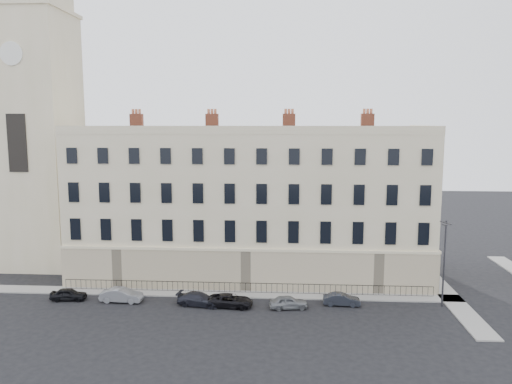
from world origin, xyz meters
The scene contains 13 objects.
ground centered at (0.00, 0.00, 0.00)m, with size 160.00×160.00×0.00m, color black.
terrace centered at (-5.97, 11.97, 7.50)m, with size 36.22×12.22×17.00m.
church_tower centered at (-30.00, 14.00, 18.66)m, with size 8.00×8.13×44.00m.
pavement_terrace centered at (-10.00, 5.00, 0.06)m, with size 48.00×2.00×0.12m, color gray.
pavement_east_return centered at (13.00, 8.00, 0.06)m, with size 2.00×24.00×0.12m, color gray.
railings centered at (-6.00, 5.40, 0.55)m, with size 35.00×0.04×0.96m.
car_a centered at (-21.98, 2.59, 0.55)m, with size 1.30×3.23×1.10m, color black.
car_b centered at (-17.00, 2.47, 0.63)m, with size 1.33×3.80×1.25m, color slate.
car_c centered at (-9.82, 2.02, 0.57)m, with size 1.61×3.96×1.15m, color black.
car_d centered at (-7.04, 1.90, 0.56)m, with size 1.85×4.02×1.12m, color black.
car_e centered at (-1.93, 1.78, 0.57)m, with size 1.35×3.36×1.14m, color slate.
car_f centered at (2.79, 2.85, 0.54)m, with size 1.14×3.27×1.08m, color #22262E.
streetlamp centered at (11.57, 3.06, 4.29)m, with size 0.74×1.60×7.73m.
Camera 1 is at (-2.11, -40.01, 16.10)m, focal length 35.00 mm.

